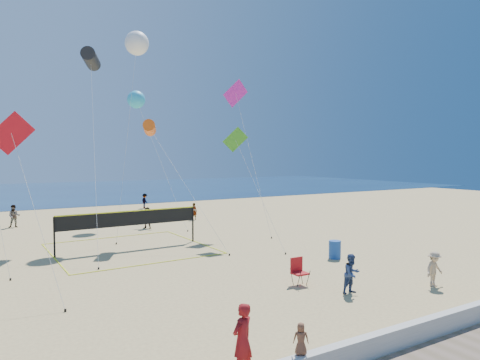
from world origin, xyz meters
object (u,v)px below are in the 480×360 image
camp_chair (298,269)px  volleyball_net (130,223)px  woman (242,340)px  trash_barrel (335,250)px

camp_chair → volleyball_net: 11.36m
woman → camp_chair: bearing=-159.3°
camp_chair → volleyball_net: bearing=111.5°
camp_chair → trash_barrel: camp_chair is taller
woman → camp_chair: 7.88m
volleyball_net → woman: bearing=-98.7°
woman → trash_barrel: (10.45, 7.94, -0.43)m
woman → trash_barrel: woman is taller
woman → volleyball_net: 15.93m
woman → trash_barrel: 13.13m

